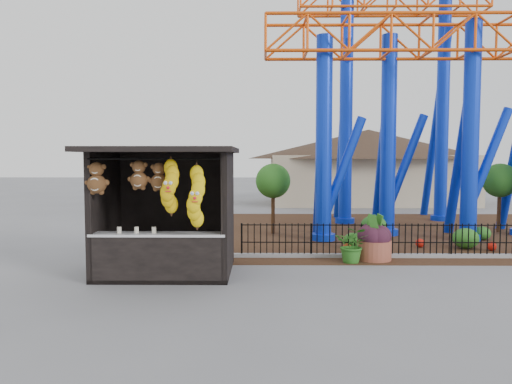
{
  "coord_description": "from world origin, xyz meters",
  "views": [
    {
      "loc": [
        -0.63,
        -11.16,
        2.89
      ],
      "look_at": [
        -0.77,
        1.5,
        2.0
      ],
      "focal_mm": 35.0,
      "sensor_mm": 36.0,
      "label": 1
    }
  ],
  "objects_px": {
    "prize_booth": "(165,213)",
    "potted_plant": "(353,245)",
    "terracotta_planter": "(374,250)",
    "roller_coaster": "(412,64)"
  },
  "relations": [
    {
      "from": "terracotta_planter",
      "to": "potted_plant",
      "type": "bearing_deg",
      "value": -149.86
    },
    {
      "from": "prize_booth",
      "to": "terracotta_planter",
      "type": "bearing_deg",
      "value": 17.85
    },
    {
      "from": "prize_booth",
      "to": "potted_plant",
      "type": "distance_m",
      "value": 5.15
    },
    {
      "from": "prize_booth",
      "to": "roller_coaster",
      "type": "distance_m",
      "value": 11.98
    },
    {
      "from": "roller_coaster",
      "to": "potted_plant",
      "type": "xyz_separation_m",
      "value": [
        -3.26,
        -5.92,
        -5.94
      ]
    },
    {
      "from": "prize_booth",
      "to": "potted_plant",
      "type": "bearing_deg",
      "value": 15.98
    },
    {
      "from": "potted_plant",
      "to": "roller_coaster",
      "type": "bearing_deg",
      "value": 81.44
    },
    {
      "from": "prize_booth",
      "to": "terracotta_planter",
      "type": "xyz_separation_m",
      "value": [
        5.52,
        1.78,
        -1.24
      ]
    },
    {
      "from": "roller_coaster",
      "to": "terracotta_planter",
      "type": "xyz_separation_m",
      "value": [
        -2.59,
        -5.53,
        -6.16
      ]
    },
    {
      "from": "prize_booth",
      "to": "terracotta_planter",
      "type": "height_order",
      "value": "prize_booth"
    }
  ]
}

